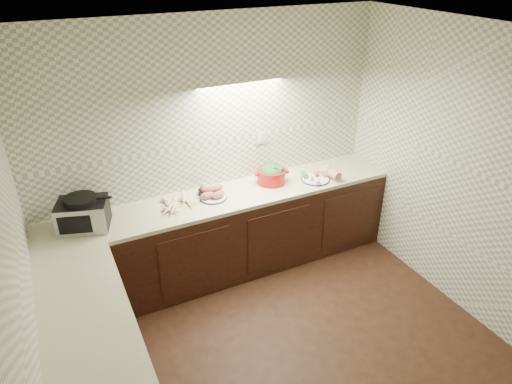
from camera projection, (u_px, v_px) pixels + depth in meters
name	position (u px, v px, depth m)	size (l,w,h in m)	color
room	(311.00, 199.00, 3.01)	(3.60, 3.60, 2.60)	black
counter	(190.00, 303.00, 3.84)	(3.60, 3.60, 0.90)	black
toaster_oven	(83.00, 213.00, 3.98)	(0.50, 0.44, 0.30)	black
parsnip_pile	(179.00, 205.00, 4.32)	(0.45, 0.40, 0.07)	#F0EBBF
sweet_potato_plate	(213.00, 194.00, 4.49)	(0.28, 0.27, 0.12)	#151946
onion_bowl	(205.00, 190.00, 4.56)	(0.14, 0.14, 0.11)	black
dutch_oven	(271.00, 174.00, 4.76)	(0.37, 0.36, 0.21)	#AB100F
veg_plate	(321.00, 174.00, 4.87)	(0.37, 0.31, 0.14)	#151946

